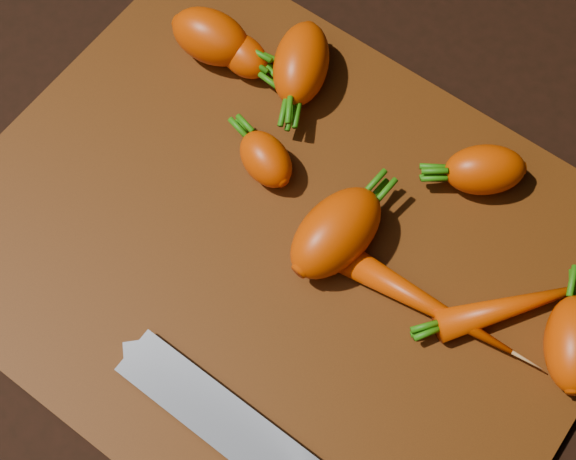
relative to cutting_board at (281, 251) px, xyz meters
The scene contains 12 objects.
ground 0.01m from the cutting_board, ahead, with size 2.00×2.00×0.01m, color black.
cutting_board is the anchor object (origin of this frame).
carrot_0 0.20m from the cutting_board, 144.06° to the left, with size 0.07×0.05×0.05m, color #D73E00.
carrot_1 0.07m from the cutting_board, 135.77° to the left, with size 0.05×0.04×0.04m, color #D73E00.
carrot_2 0.16m from the cutting_board, 119.98° to the left, with size 0.08×0.05×0.05m, color #D73E00.
carrot_3 0.05m from the cutting_board, 39.73° to the left, with size 0.09×0.05×0.05m, color #D73E00.
carrot_4 0.17m from the cutting_board, 56.19° to the left, with size 0.06×0.04×0.04m, color #D73E00.
carrot_5 0.17m from the cutting_board, 136.85° to the left, with size 0.05×0.03×0.03m, color #D73E00.
carrot_6 0.23m from the cutting_board, 14.86° to the left, with size 0.07×0.04×0.04m, color #D73E00.
carrot_7 0.18m from the cutting_board, 19.81° to the left, with size 0.12×0.03×0.03m, color #D73E00.
carrot_8 0.12m from the cutting_board, 11.80° to the left, with size 0.14×0.03×0.03m, color #D73E00.
knife 0.16m from the cutting_board, 57.17° to the right, with size 0.34×0.04×0.02m.
Camera 1 is at (0.14, -0.18, 0.60)m, focal length 50.00 mm.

